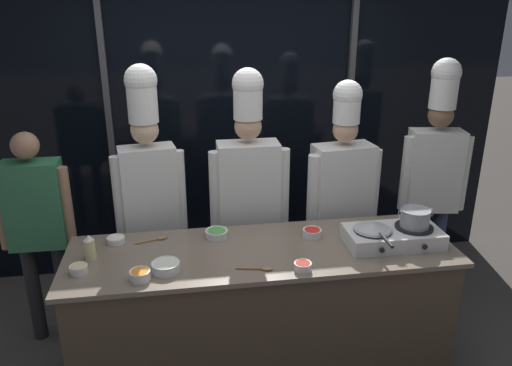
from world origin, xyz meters
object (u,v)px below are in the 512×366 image
Objects in this scene: prep_bowl_carrots at (140,275)px; chef_head at (149,182)px; chef_sous at (249,185)px; prep_bowl_bell_pepper at (312,232)px; chef_pastry at (434,165)px; prep_bowl_scallions at (217,233)px; prep_bowl_ginger at (79,269)px; frying_pan at (373,227)px; prep_bowl_chili_flakes at (303,266)px; prep_bowl_rice at (116,239)px; person_guest at (37,219)px; chef_line at (342,187)px; squeeze_bottle_oil at (90,247)px; serving_spoon_solid at (261,269)px; portable_stove at (393,236)px; prep_bowl_bean_sprouts at (166,266)px; stock_pot at (415,217)px; serving_spoon_slotted at (157,239)px.

prep_bowl_carrots is 0.06× the size of chef_head.
prep_bowl_carrots is 1.13m from chef_sous.
chef_pastry reaches higher than prep_bowl_bell_pepper.
prep_bowl_scallions is 0.08× the size of chef_pastry.
prep_bowl_ginger is at bearing 52.95° from chef_head.
prep_bowl_chili_flakes is (-0.50, -0.23, -0.10)m from frying_pan.
prep_bowl_rice is (0.17, 0.35, -0.01)m from prep_bowl_ginger.
prep_bowl_scallions is 0.10× the size of person_guest.
chef_line is (1.41, -0.01, -0.11)m from chef_head.
prep_bowl_rice is 0.67m from person_guest.
chef_head is 1.41m from chef_line.
prep_bowl_chili_flakes is 0.91× the size of prep_bowl_rice.
prep_bowl_carrots is 0.06× the size of chef_pastry.
squeeze_bottle_oil reaches higher than serving_spoon_solid.
portable_stove is 0.30× the size of chef_pastry.
prep_bowl_bean_sprouts is (0.14, 0.07, -0.00)m from prep_bowl_carrots.
chef_sous is (0.91, 0.36, 0.19)m from prep_bowl_rice.
prep_bowl_carrots is 0.52m from prep_bowl_rice.
prep_bowl_carrots is 1.15× the size of prep_bowl_ginger.
prep_bowl_scallions is 0.63m from prep_bowl_bell_pepper.
prep_bowl_carrots is (0.31, -0.29, -0.04)m from squeeze_bottle_oil.
person_guest is at bearing 162.51° from prep_bowl_scallions.
stock_pot is at bearing 104.23° from chef_line.
chef_sous is 1.05× the size of chef_line.
prep_bowl_ginger reaches higher than prep_bowl_rice.
chef_sous is (0.66, 0.37, 0.20)m from serving_spoon_slotted.
stock_pot is 1.01× the size of serving_spoon_slotted.
portable_stove reaches higher than prep_bowl_scallions.
chef_head is (-0.11, 0.79, 0.23)m from prep_bowl_bean_sprouts.
person_guest is 0.85× the size of chef_line.
prep_bowl_bell_pepper reaches higher than serving_spoon_slotted.
portable_stove is at bearing 146.72° from chef_head.
prep_bowl_chili_flakes is 0.24m from serving_spoon_solid.
chef_line reaches higher than frying_pan.
chef_pastry reaches higher than squeeze_bottle_oil.
prep_bowl_rice reaches higher than serving_spoon_solid.
serving_spoon_solid is at bearing 169.45° from prep_bowl_chili_flakes.
portable_stove reaches higher than serving_spoon_slotted.
prep_bowl_rice is at bearing 178.96° from serving_spoon_slotted.
stock_pot is at bearing 0.08° from portable_stove.
prep_bowl_bell_pepper is 0.06× the size of chef_sous.
portable_stove is at bearing 142.14° from chef_sous.
prep_bowl_bean_sprouts reaches higher than prep_bowl_scallions.
prep_bowl_carrots reaches higher than serving_spoon_slotted.
serving_spoon_solid is at bearing -38.19° from serving_spoon_slotted.
squeeze_bottle_oil is at bearing 136.36° from prep_bowl_carrots.
chef_line is at bearing -179.02° from chef_sous.
stock_pot is at bearing -2.87° from squeeze_bottle_oil.
prep_bowl_chili_flakes is 0.92m from chef_sous.
person_guest reaches higher than prep_bowl_rice.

